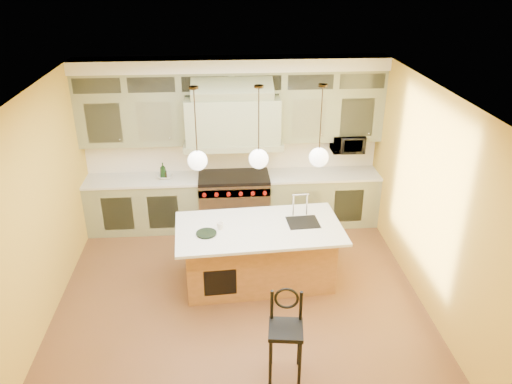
{
  "coord_description": "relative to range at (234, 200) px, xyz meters",
  "views": [
    {
      "loc": [
        -0.2,
        -5.63,
        4.34
      ],
      "look_at": [
        0.27,
        0.7,
        1.32
      ],
      "focal_mm": 35.0,
      "sensor_mm": 36.0,
      "label": 1
    }
  ],
  "objects": [
    {
      "name": "kitchen_island",
      "position": [
        0.29,
        -1.7,
        -0.01
      ],
      "size": [
        2.38,
        1.37,
        1.35
      ],
      "rotation": [
        0.0,
        0.0,
        0.06
      ],
      "color": "brown",
      "rests_on": "floor"
    },
    {
      "name": "pendant_center",
      "position": [
        0.29,
        -1.69,
        1.46
      ],
      "size": [
        0.26,
        0.26,
        1.11
      ],
      "color": "#2D2319",
      "rests_on": "ceiling"
    },
    {
      "name": "range",
      "position": [
        0.0,
        0.0,
        0.0
      ],
      "size": [
        1.2,
        0.74,
        0.96
      ],
      "color": "silver",
      "rests_on": "floor"
    },
    {
      "name": "microwave",
      "position": [
        1.95,
        0.11,
        0.96
      ],
      "size": [
        0.54,
        0.37,
        0.3
      ],
      "primitive_type": "imported",
      "color": "black",
      "rests_on": "back_cabinetry"
    },
    {
      "name": "wall_back",
      "position": [
        0.0,
        0.36,
        0.96
      ],
      "size": [
        5.0,
        0.0,
        5.0
      ],
      "primitive_type": "plane",
      "rotation": [
        1.57,
        0.0,
        0.0
      ],
      "color": "gold",
      "rests_on": "ground"
    },
    {
      "name": "ceiling",
      "position": [
        0.0,
        -2.14,
        2.41
      ],
      "size": [
        5.0,
        5.0,
        0.0
      ],
      "primitive_type": "plane",
      "rotation": [
        3.14,
        0.0,
        0.0
      ],
      "color": "white",
      "rests_on": "wall_back"
    },
    {
      "name": "pendant_right",
      "position": [
        1.09,
        -1.69,
        1.46
      ],
      "size": [
        0.26,
        0.26,
        1.11
      ],
      "color": "#2D2319",
      "rests_on": "ceiling"
    },
    {
      "name": "cup",
      "position": [
        -0.25,
        -1.74,
        0.48
      ],
      "size": [
        0.1,
        0.1,
        0.09
      ],
      "primitive_type": "imported",
      "rotation": [
        0.0,
        0.0,
        0.04
      ],
      "color": "white",
      "rests_on": "kitchen_island"
    },
    {
      "name": "back_cabinetry",
      "position": [
        0.0,
        0.09,
        0.94
      ],
      "size": [
        5.0,
        0.77,
        2.9
      ],
      "color": "gray",
      "rests_on": "floor"
    },
    {
      "name": "fruit_bowl",
      "position": [
        -1.15,
        0.01,
        0.49
      ],
      "size": [
        0.28,
        0.28,
        0.06
      ],
      "primitive_type": "imported",
      "rotation": [
        0.0,
        0.0,
        -0.06
      ],
      "color": "white",
      "rests_on": "back_cabinetry"
    },
    {
      "name": "pendant_left",
      "position": [
        -0.51,
        -1.69,
        1.46
      ],
      "size": [
        0.26,
        0.26,
        1.11
      ],
      "color": "#2D2319",
      "rests_on": "ceiling"
    },
    {
      "name": "wall_front",
      "position": [
        0.0,
        -4.64,
        0.96
      ],
      "size": [
        5.0,
        0.0,
        5.0
      ],
      "primitive_type": "plane",
      "rotation": [
        -1.57,
        0.0,
        0.0
      ],
      "color": "gold",
      "rests_on": "ground"
    },
    {
      "name": "counter_stool",
      "position": [
        0.45,
        -3.52,
        0.13
      ],
      "size": [
        0.42,
        0.42,
        1.08
      ],
      "rotation": [
        0.0,
        0.0,
        -0.13
      ],
      "color": "black",
      "rests_on": "floor"
    },
    {
      "name": "oil_bottle_b",
      "position": [
        -1.17,
        0.01,
        0.54
      ],
      "size": [
        0.09,
        0.09,
        0.18
      ],
      "primitive_type": "imported",
      "rotation": [
        0.0,
        0.0,
        0.08
      ],
      "color": "black",
      "rests_on": "back_cabinetry"
    },
    {
      "name": "oil_bottle_a",
      "position": [
        -1.18,
        0.01,
        0.59
      ],
      "size": [
        0.12,
        0.12,
        0.28
      ],
      "primitive_type": "imported",
      "rotation": [
        0.0,
        0.0,
        0.12
      ],
      "color": "black",
      "rests_on": "back_cabinetry"
    },
    {
      "name": "wall_right",
      "position": [
        2.5,
        -2.14,
        0.96
      ],
      "size": [
        0.0,
        5.0,
        5.0
      ],
      "primitive_type": "plane",
      "rotation": [
        1.57,
        0.0,
        -1.57
      ],
      "color": "gold",
      "rests_on": "ground"
    },
    {
      "name": "floor",
      "position": [
        0.0,
        -2.14,
        -0.49
      ],
      "size": [
        5.0,
        5.0,
        0.0
      ],
      "primitive_type": "plane",
      "color": "brown",
      "rests_on": "ground"
    },
    {
      "name": "wall_left",
      "position": [
        -2.5,
        -2.14,
        0.96
      ],
      "size": [
        0.0,
        5.0,
        5.0
      ],
      "primitive_type": "plane",
      "rotation": [
        1.57,
        0.0,
        1.57
      ],
      "color": "gold",
      "rests_on": "ground"
    }
  ]
}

